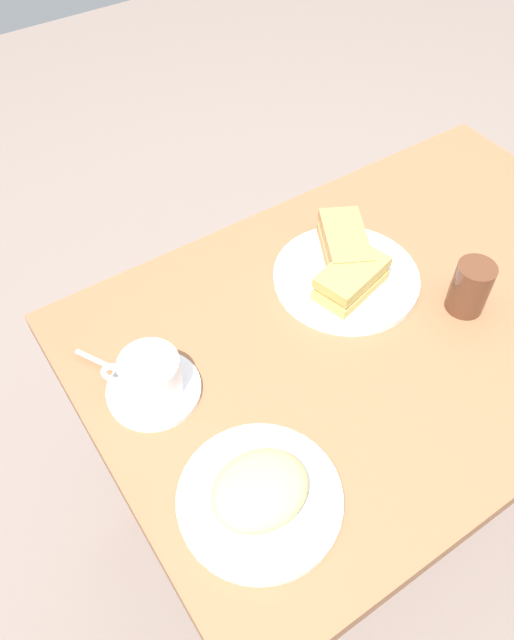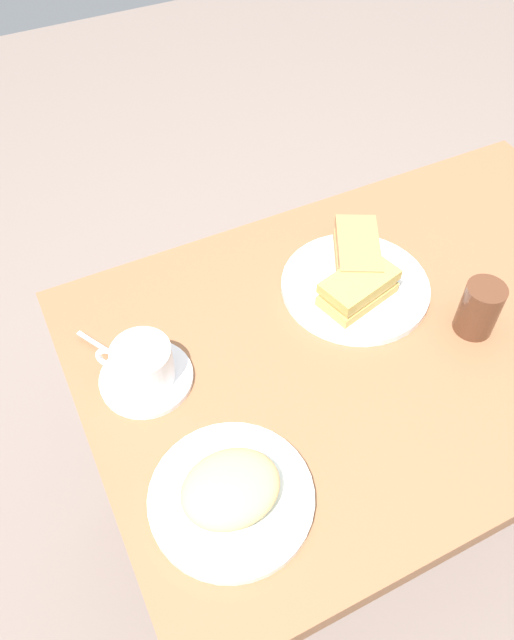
{
  "view_description": "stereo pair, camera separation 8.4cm",
  "coord_description": "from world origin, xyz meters",
  "px_view_note": "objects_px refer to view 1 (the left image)",
  "views": [
    {
      "loc": [
        0.57,
        0.44,
        1.53
      ],
      "look_at": [
        0.21,
        -0.09,
        0.76
      ],
      "focal_mm": 34.81,
      "sensor_mm": 36.0,
      "label": 1
    },
    {
      "loc": [
        0.5,
        0.48,
        1.53
      ],
      "look_at": [
        0.21,
        -0.09,
        0.76
      ],
      "focal_mm": 34.81,
      "sensor_mm": 36.0,
      "label": 2
    }
  ],
  "objects_px": {
    "coffee_cup": "(150,374)",
    "side_plate": "(260,499)",
    "sandwich_plate": "(346,277)",
    "coffee_saucer": "(154,390)",
    "sandwich_back": "(344,244)",
    "drinking_glass": "(470,287)",
    "spoon": "(110,367)",
    "dining_table": "(381,356)",
    "sandwich_front": "(351,279)"
  },
  "relations": [
    {
      "from": "coffee_cup",
      "to": "side_plate",
      "type": "bearing_deg",
      "value": 99.02
    },
    {
      "from": "dining_table",
      "to": "coffee_cup",
      "type": "xyz_separation_m",
      "value": [
        0.41,
        -0.08,
        0.17
      ]
    },
    {
      "from": "dining_table",
      "to": "coffee_saucer",
      "type": "xyz_separation_m",
      "value": [
        0.41,
        -0.08,
        0.13
      ]
    },
    {
      "from": "sandwich_back",
      "to": "drinking_glass",
      "type": "relative_size",
      "value": 1.67
    },
    {
      "from": "sandwich_back",
      "to": "drinking_glass",
      "type": "distance_m",
      "value": 0.23
    },
    {
      "from": "coffee_cup",
      "to": "spoon",
      "type": "distance_m",
      "value": 0.09
    },
    {
      "from": "sandwich_plate",
      "to": "sandwich_back",
      "type": "relative_size",
      "value": 1.62
    },
    {
      "from": "drinking_glass",
      "to": "spoon",
      "type": "bearing_deg",
      "value": -20.5
    },
    {
      "from": "side_plate",
      "to": "sandwich_front",
      "type": "bearing_deg",
      "value": -146.06
    },
    {
      "from": "sandwich_plate",
      "to": "spoon",
      "type": "xyz_separation_m",
      "value": [
        0.43,
        -0.05,
        0.01
      ]
    },
    {
      "from": "coffee_saucer",
      "to": "spoon",
      "type": "height_order",
      "value": "spoon"
    },
    {
      "from": "side_plate",
      "to": "spoon",
      "type": "bearing_deg",
      "value": -76.26
    },
    {
      "from": "sandwich_plate",
      "to": "drinking_glass",
      "type": "xyz_separation_m",
      "value": [
        -0.13,
        0.16,
        0.04
      ]
    },
    {
      "from": "dining_table",
      "to": "drinking_glass",
      "type": "xyz_separation_m",
      "value": [
        -0.11,
        0.06,
        0.17
      ]
    },
    {
      "from": "sandwich_plate",
      "to": "dining_table",
      "type": "bearing_deg",
      "value": 99.3
    },
    {
      "from": "coffee_saucer",
      "to": "sandwich_front",
      "type": "bearing_deg",
      "value": 178.83
    },
    {
      "from": "sandwich_plate",
      "to": "coffee_saucer",
      "type": "bearing_deg",
      "value": 3.16
    },
    {
      "from": "spoon",
      "to": "dining_table",
      "type": "bearing_deg",
      "value": 161.18
    },
    {
      "from": "sandwich_front",
      "to": "spoon",
      "type": "xyz_separation_m",
      "value": [
        0.41,
        -0.08,
        -0.03
      ]
    },
    {
      "from": "coffee_cup",
      "to": "spoon",
      "type": "relative_size",
      "value": 1.17
    },
    {
      "from": "dining_table",
      "to": "side_plate",
      "type": "relative_size",
      "value": 4.65
    },
    {
      "from": "sandwich_plate",
      "to": "side_plate",
      "type": "xyz_separation_m",
      "value": [
        0.35,
        0.26,
        0.0
      ]
    },
    {
      "from": "sandwich_plate",
      "to": "coffee_saucer",
      "type": "height_order",
      "value": "sandwich_plate"
    },
    {
      "from": "coffee_cup",
      "to": "spoon",
      "type": "bearing_deg",
      "value": -61.83
    },
    {
      "from": "spoon",
      "to": "coffee_cup",
      "type": "bearing_deg",
      "value": 118.17
    },
    {
      "from": "sandwich_front",
      "to": "spoon",
      "type": "relative_size",
      "value": 1.55
    },
    {
      "from": "dining_table",
      "to": "sandwich_back",
      "type": "bearing_deg",
      "value": -93.3
    },
    {
      "from": "sandwich_front",
      "to": "coffee_cup",
      "type": "height_order",
      "value": "coffee_cup"
    },
    {
      "from": "coffee_saucer",
      "to": "drinking_glass",
      "type": "xyz_separation_m",
      "value": [
        -0.52,
        0.14,
        0.04
      ]
    },
    {
      "from": "sandwich_front",
      "to": "sandwich_plate",
      "type": "bearing_deg",
      "value": -119.03
    },
    {
      "from": "sandwich_front",
      "to": "sandwich_back",
      "type": "height_order",
      "value": "sandwich_back"
    },
    {
      "from": "dining_table",
      "to": "sandwich_front",
      "type": "xyz_separation_m",
      "value": [
        0.03,
        -0.07,
        0.16
      ]
    },
    {
      "from": "coffee_saucer",
      "to": "coffee_cup",
      "type": "distance_m",
      "value": 0.04
    },
    {
      "from": "sandwich_plate",
      "to": "drinking_glass",
      "type": "bearing_deg",
      "value": 128.8
    },
    {
      "from": "sandwich_back",
      "to": "spoon",
      "type": "xyz_separation_m",
      "value": [
        0.45,
        -0.01,
        -0.03
      ]
    },
    {
      "from": "sandwich_front",
      "to": "drinking_glass",
      "type": "xyz_separation_m",
      "value": [
        -0.14,
        0.13,
        0.01
      ]
    },
    {
      "from": "spoon",
      "to": "side_plate",
      "type": "bearing_deg",
      "value": 103.74
    },
    {
      "from": "spoon",
      "to": "sandwich_plate",
      "type": "bearing_deg",
      "value": 173.5
    },
    {
      "from": "dining_table",
      "to": "drinking_glass",
      "type": "distance_m",
      "value": 0.21
    },
    {
      "from": "sandwich_plate",
      "to": "sandwich_front",
      "type": "height_order",
      "value": "sandwich_front"
    },
    {
      "from": "drinking_glass",
      "to": "sandwich_plate",
      "type": "bearing_deg",
      "value": -51.2
    },
    {
      "from": "dining_table",
      "to": "coffee_cup",
      "type": "relative_size",
      "value": 9.64
    },
    {
      "from": "coffee_cup",
      "to": "side_plate",
      "type": "distance_m",
      "value": 0.24
    },
    {
      "from": "spoon",
      "to": "sandwich_front",
      "type": "bearing_deg",
      "value": 169.28
    },
    {
      "from": "sandwich_plate",
      "to": "sandwich_back",
      "type": "distance_m",
      "value": 0.06
    },
    {
      "from": "sandwich_front",
      "to": "drinking_glass",
      "type": "height_order",
      "value": "drinking_glass"
    },
    {
      "from": "sandwich_back",
      "to": "coffee_saucer",
      "type": "relative_size",
      "value": 1.1
    },
    {
      "from": "drinking_glass",
      "to": "side_plate",
      "type": "bearing_deg",
      "value": 11.41
    },
    {
      "from": "side_plate",
      "to": "dining_table",
      "type": "bearing_deg",
      "value": -157.51
    },
    {
      "from": "dining_table",
      "to": "side_plate",
      "type": "bearing_deg",
      "value": 22.49
    }
  ]
}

